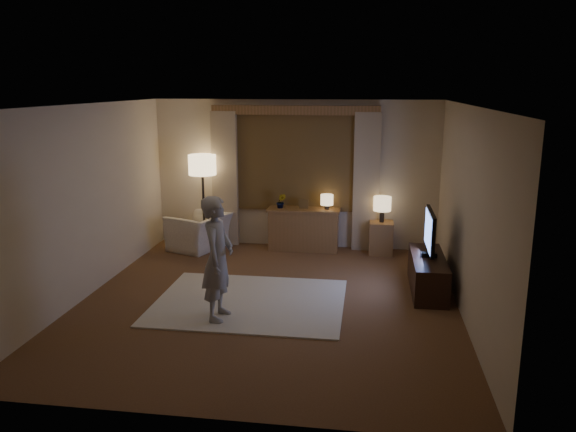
% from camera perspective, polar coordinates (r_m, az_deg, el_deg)
% --- Properties ---
extents(room, '(5.04, 5.54, 2.64)m').
position_cam_1_polar(room, '(7.73, -1.43, 1.93)').
color(room, brown).
rests_on(room, ground).
extents(rug, '(2.50, 2.00, 0.02)m').
position_cam_1_polar(rug, '(7.62, -3.90, -8.69)').
color(rug, beige).
rests_on(rug, floor).
extents(sideboard, '(1.20, 0.40, 0.70)m').
position_cam_1_polar(sideboard, '(9.86, 1.60, -1.46)').
color(sideboard, brown).
rests_on(sideboard, floor).
extents(picture_frame, '(0.16, 0.02, 0.20)m').
position_cam_1_polar(picture_frame, '(9.75, 1.62, 1.10)').
color(picture_frame, brown).
rests_on(picture_frame, sideboard).
extents(plant, '(0.17, 0.13, 0.30)m').
position_cam_1_polar(plant, '(9.79, -0.70, 1.45)').
color(plant, '#999999').
rests_on(plant, sideboard).
extents(table_lamp_sideboard, '(0.22, 0.22, 0.30)m').
position_cam_1_polar(table_lamp_sideboard, '(9.70, 3.97, 1.59)').
color(table_lamp_sideboard, black).
rests_on(table_lamp_sideboard, sideboard).
extents(floor_lamp, '(0.48, 0.48, 1.66)m').
position_cam_1_polar(floor_lamp, '(9.96, -8.69, 4.65)').
color(floor_lamp, black).
rests_on(floor_lamp, floor).
extents(armchair, '(1.12, 1.19, 0.62)m').
position_cam_1_polar(armchair, '(10.04, -8.99, -1.57)').
color(armchair, beige).
rests_on(armchair, floor).
extents(side_table, '(0.40, 0.40, 0.56)m').
position_cam_1_polar(side_table, '(9.77, 9.43, -2.20)').
color(side_table, brown).
rests_on(side_table, floor).
extents(table_lamp_side, '(0.30, 0.30, 0.44)m').
position_cam_1_polar(table_lamp_side, '(9.63, 9.56, 1.17)').
color(table_lamp_side, black).
rests_on(table_lamp_side, side_table).
extents(tv_stand, '(0.45, 1.40, 0.50)m').
position_cam_1_polar(tv_stand, '(8.17, 13.99, -5.72)').
color(tv_stand, black).
rests_on(tv_stand, floor).
extents(tv, '(0.22, 0.91, 0.66)m').
position_cam_1_polar(tv, '(8.00, 14.22, -1.57)').
color(tv, black).
rests_on(tv, tv_stand).
extents(person, '(0.39, 0.58, 1.54)m').
position_cam_1_polar(person, '(6.88, -7.15, -4.28)').
color(person, gray).
rests_on(person, rug).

